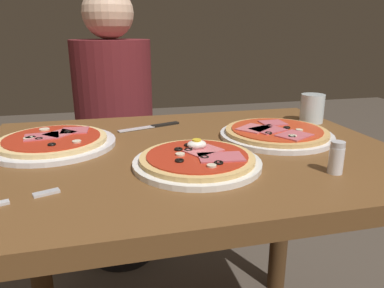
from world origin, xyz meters
TOP-DOWN VIEW (x-y plane):
  - dining_table at (0.00, 0.00)m, footprint 1.01×0.75m
  - pizza_foreground at (-0.01, -0.12)m, footprint 0.28×0.28m
  - pizza_across_left at (0.25, 0.03)m, footprint 0.30×0.30m
  - pizza_across_right at (-0.32, 0.10)m, footprint 0.31×0.31m
  - water_glass_near at (0.44, 0.17)m, footprint 0.07×0.07m
  - fork at (-0.37, -0.22)m, footprint 0.15×0.07m
  - knife at (-0.05, 0.22)m, footprint 0.19×0.08m
  - salt_shaker at (0.25, -0.23)m, footprint 0.03×0.03m
  - diner_person at (-0.15, 0.71)m, footprint 0.32×0.32m

SIDE VIEW (x-z plane):
  - diner_person at x=-0.15m, z-range -0.03..1.15m
  - dining_table at x=0.00m, z-range 0.23..0.97m
  - fork at x=-0.37m, z-range 0.74..0.74m
  - knife at x=-0.05m, z-range 0.74..0.74m
  - pizza_across_right at x=-0.32m, z-range 0.74..0.77m
  - pizza_across_left at x=0.25m, z-range 0.74..0.77m
  - pizza_foreground at x=-0.01m, z-range 0.73..0.77m
  - salt_shaker at x=0.25m, z-range 0.74..0.81m
  - water_glass_near at x=0.44m, z-range 0.73..0.82m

